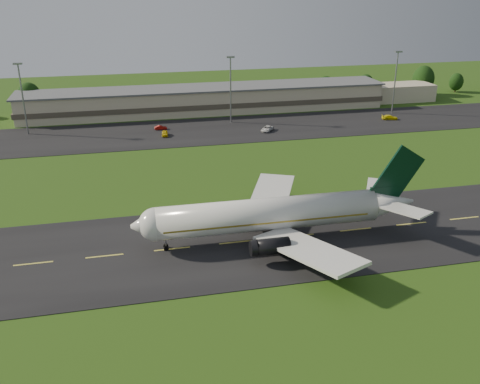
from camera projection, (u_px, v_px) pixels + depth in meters
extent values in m
plane|color=#1F4110|center=(298.00, 236.00, 93.71)|extent=(360.00, 360.00, 0.00)
cube|color=black|center=(298.00, 236.00, 93.69)|extent=(220.00, 30.00, 0.10)
cube|color=black|center=(220.00, 130.00, 158.79)|extent=(260.00, 30.00, 0.10)
cylinder|color=silver|center=(268.00, 214.00, 90.78)|extent=(38.06, 5.99, 5.60)
sphere|color=silver|center=(155.00, 224.00, 87.02)|extent=(5.60, 5.60, 5.60)
cone|color=silver|center=(143.00, 226.00, 86.63)|extent=(4.06, 5.42, 5.38)
cone|color=silver|center=(390.00, 203.00, 95.23)|extent=(9.06, 5.58, 5.49)
cube|color=olive|center=(265.00, 216.00, 90.81)|extent=(35.06, 6.00, 0.28)
cube|color=black|center=(152.00, 222.00, 86.70)|extent=(2.03, 3.02, 0.65)
cube|color=silver|center=(308.00, 250.00, 82.06)|extent=(13.96, 20.19, 2.20)
cube|color=silver|center=(271.00, 197.00, 102.00)|extent=(14.26, 20.17, 2.20)
cube|color=silver|center=(404.00, 210.00, 90.36)|extent=(7.46, 9.39, 0.91)
cube|color=silver|center=(378.00, 188.00, 99.42)|extent=(7.58, 9.38, 0.91)
cube|color=black|center=(383.00, 194.00, 94.26)|extent=(5.01, 0.60, 3.00)
cube|color=black|center=(398.00, 174.00, 93.37)|extent=(9.44, 0.55, 10.55)
cylinder|color=black|center=(272.00, 246.00, 83.94)|extent=(5.63, 2.76, 2.70)
cylinder|color=black|center=(249.00, 207.00, 98.44)|extent=(5.63, 2.76, 2.70)
cube|color=#BCAA8F|center=(206.00, 100.00, 179.02)|extent=(120.00, 15.00, 8.00)
cube|color=#4C4438|center=(206.00, 102.00, 179.32)|extent=(121.00, 15.40, 1.60)
cube|color=#595B60|center=(206.00, 88.00, 177.47)|extent=(122.00, 16.00, 0.50)
cube|color=#BCAA8F|center=(394.00, 92.00, 195.70)|extent=(28.00, 11.00, 6.00)
cylinder|color=gray|center=(23.00, 100.00, 150.92)|extent=(0.44, 0.44, 20.00)
cube|color=gray|center=(18.00, 64.00, 147.15)|extent=(2.40, 1.20, 0.50)
cylinder|color=gray|center=(231.00, 91.00, 163.35)|extent=(0.44, 0.44, 20.00)
cube|color=gray|center=(230.00, 57.00, 159.57)|extent=(2.40, 1.20, 0.50)
cylinder|color=gray|center=(395.00, 83.00, 174.73)|extent=(0.44, 0.44, 20.00)
cube|color=gray|center=(398.00, 52.00, 170.96)|extent=(2.40, 1.20, 0.50)
cylinder|color=black|center=(31.00, 109.00, 176.69)|extent=(0.56, 0.56, 3.30)
ellipsoid|color=black|center=(29.00, 97.00, 175.19)|extent=(7.70, 7.70, 9.62)
cylinder|color=black|center=(100.00, 107.00, 182.30)|extent=(0.56, 0.56, 2.39)
ellipsoid|color=black|center=(100.00, 98.00, 181.21)|extent=(5.58, 5.58, 6.97)
cylinder|color=black|center=(325.00, 95.00, 199.43)|extent=(0.56, 0.56, 2.64)
ellipsoid|color=black|center=(326.00, 86.00, 198.23)|extent=(6.17, 6.17, 7.71)
cylinder|color=black|center=(365.00, 93.00, 203.26)|extent=(0.56, 0.56, 2.63)
ellipsoid|color=black|center=(365.00, 84.00, 202.06)|extent=(6.14, 6.14, 7.68)
cylinder|color=black|center=(422.00, 90.00, 205.80)|extent=(0.56, 0.56, 3.50)
ellipsoid|color=black|center=(423.00, 79.00, 204.20)|extent=(8.17, 8.17, 10.22)
cylinder|color=black|center=(455.00, 89.00, 211.10)|extent=(0.56, 0.56, 2.33)
ellipsoid|color=black|center=(456.00, 82.00, 210.03)|extent=(5.44, 5.44, 6.80)
imported|color=gold|center=(165.00, 133.00, 152.36)|extent=(2.14, 4.41, 1.45)
imported|color=#930E09|center=(161.00, 128.00, 158.70)|extent=(3.69, 1.41, 1.20)
imported|color=silver|center=(267.00, 129.00, 157.13)|extent=(5.09, 5.64, 1.46)
imported|color=yellow|center=(390.00, 117.00, 169.83)|extent=(5.36, 3.14, 1.46)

